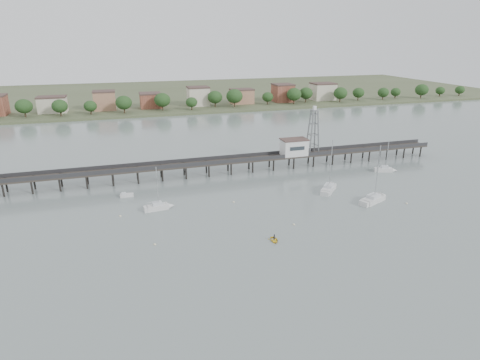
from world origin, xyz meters
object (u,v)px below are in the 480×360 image
object	(u,v)px
yellow_dinghy	(274,241)
sailboat_b	(161,207)
sailboat_c	(330,187)
white_tender	(126,195)
sailboat_e	(387,170)
pier	(219,162)
sailboat_d	(377,198)
lattice_tower	(313,132)

from	to	relation	value
yellow_dinghy	sailboat_b	bearing A→B (deg)	135.69
sailboat_c	white_tender	size ratio (longest dim) A/B	4.30
sailboat_e	yellow_dinghy	distance (m)	59.85
yellow_dinghy	white_tender	bearing A→B (deg)	134.14
sailboat_e	yellow_dinghy	bearing A→B (deg)	-127.99
sailboat_b	pier	bearing A→B (deg)	40.33
pier	sailboat_c	xyz separation A→B (m)	(26.43, -21.89, -3.16)
sailboat_d	white_tender	world-z (taller)	sailboat_d
sailboat_e	sailboat_c	xyz separation A→B (m)	(-24.74, -8.64, -0.02)
sailboat_d	white_tender	bearing A→B (deg)	137.55
sailboat_e	sailboat_b	xyz separation A→B (m)	(-71.15, -8.81, -0.00)
sailboat_c	yellow_dinghy	world-z (taller)	sailboat_c
sailboat_e	sailboat_b	bearing A→B (deg)	-153.36
pier	lattice_tower	distance (m)	32.34
lattice_tower	yellow_dinghy	bearing A→B (deg)	-124.23
sailboat_d	sailboat_c	xyz separation A→B (m)	(-7.76, 10.61, 0.00)
lattice_tower	sailboat_b	xyz separation A→B (m)	(-51.49, -22.06, -10.45)
sailboat_b	yellow_dinghy	size ratio (longest dim) A/B	3.96
pier	sailboat_d	bearing A→B (deg)	-43.55
pier	sailboat_c	world-z (taller)	sailboat_c
sailboat_b	sailboat_e	bearing A→B (deg)	-0.43
sailboat_b	white_tender	distance (m)	13.47
sailboat_c	sailboat_b	bearing A→B (deg)	132.97
lattice_tower	sailboat_b	distance (m)	56.98
pier	yellow_dinghy	xyz separation A→B (m)	(0.65, -45.34, -3.79)
white_tender	yellow_dinghy	bearing A→B (deg)	-46.47
pier	lattice_tower	world-z (taller)	lattice_tower
sailboat_d	yellow_dinghy	bearing A→B (deg)	177.39
pier	sailboat_c	size ratio (longest dim) A/B	9.87
pier	sailboat_b	size ratio (longest dim) A/B	13.03
lattice_tower	sailboat_e	xyz separation A→B (m)	(19.66, -13.25, -10.44)
pier	sailboat_e	xyz separation A→B (m)	(51.16, -13.25, -3.14)
pier	sailboat_d	world-z (taller)	sailboat_d
yellow_dinghy	lattice_tower	bearing A→B (deg)	59.90
sailboat_e	sailboat_d	distance (m)	25.67
lattice_tower	sailboat_e	world-z (taller)	lattice_tower
pier	yellow_dinghy	world-z (taller)	pier
lattice_tower	yellow_dinghy	xyz separation A→B (m)	(-30.85, -45.34, -11.10)
sailboat_b	white_tender	size ratio (longest dim) A/B	3.26
sailboat_c	sailboat_b	world-z (taller)	sailboat_c
sailboat_e	white_tender	distance (m)	79.18
sailboat_d	yellow_dinghy	world-z (taller)	sailboat_d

